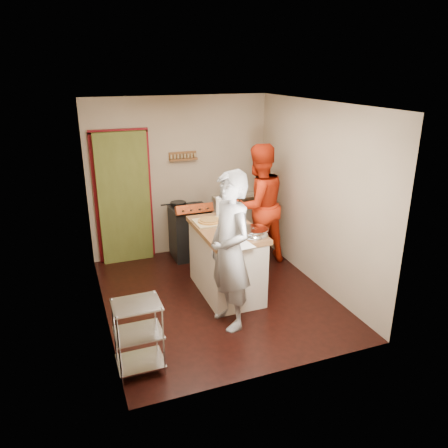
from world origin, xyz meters
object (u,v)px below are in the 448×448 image
(stove, at_px, (190,231))
(wire_shelving, at_px, (138,334))
(person_red, at_px, (258,205))
(person_stripe, at_px, (230,251))
(island, at_px, (227,259))

(stove, height_order, wire_shelving, stove)
(stove, distance_m, person_red, 1.23)
(stove, relative_size, person_stripe, 0.52)
(wire_shelving, relative_size, person_red, 0.41)
(stove, distance_m, person_stripe, 2.19)
(island, bearing_deg, stove, 95.32)
(wire_shelving, bearing_deg, person_stripe, 22.49)
(island, bearing_deg, wire_shelving, -138.93)
(stove, xyz_separation_m, island, (0.13, -1.36, 0.06))
(stove, xyz_separation_m, wire_shelving, (-1.33, -2.62, -0.01))
(island, xyz_separation_m, person_stripe, (-0.25, -0.77, 0.46))
(wire_shelving, relative_size, person_stripe, 0.41)
(stove, height_order, person_red, person_red)
(island, distance_m, person_red, 1.22)
(person_stripe, distance_m, person_red, 1.88)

